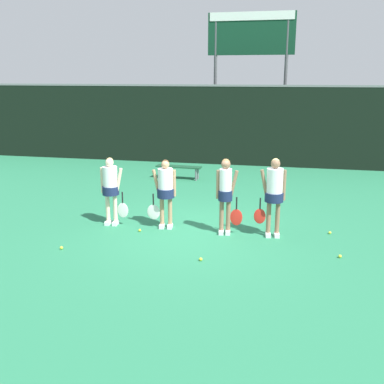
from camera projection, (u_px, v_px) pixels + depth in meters
ground_plane at (194, 230)px, 10.61m from camera, size 140.00×140.00×0.00m
fence_windscreen at (236, 125)px, 17.86m from camera, size 60.00×0.08×3.19m
scoreboard at (251, 46)px, 18.86m from camera, size 3.65×0.15×6.08m
bench_courtside at (179, 168)px, 15.75m from camera, size 1.64×0.47×0.45m
player_0 at (111, 186)px, 10.77m from camera, size 0.67×0.40×1.65m
player_1 at (165, 188)px, 10.54m from camera, size 0.70×0.41×1.65m
player_2 at (226, 191)px, 10.12m from camera, size 0.61×0.33×1.75m
player_3 at (274, 190)px, 9.94m from camera, size 0.67×0.41×1.79m
tennis_ball_0 at (330, 233)px, 10.33m from camera, size 0.07×0.07×0.07m
tennis_ball_1 at (201, 259)px, 8.84m from camera, size 0.07×0.07×0.07m
tennis_ball_2 at (340, 256)px, 8.99m from camera, size 0.07×0.07×0.07m
tennis_ball_3 at (61, 248)px, 9.43m from camera, size 0.07×0.07×0.07m
tennis_ball_4 at (140, 230)px, 10.49m from camera, size 0.06×0.06×0.06m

